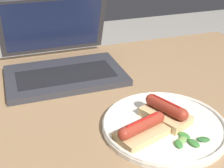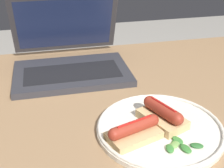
% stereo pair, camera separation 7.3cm
% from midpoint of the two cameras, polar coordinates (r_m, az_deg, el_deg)
% --- Properties ---
extents(desk, '(1.25, 0.77, 0.71)m').
position_cam_midpoint_polar(desk, '(0.82, -4.76, -9.07)').
color(desk, '#93704C').
rests_on(desk, ground_plane).
extents(laptop, '(0.33, 0.29, 0.21)m').
position_cam_midpoint_polar(laptop, '(0.93, -11.46, 4.24)').
color(laptop, '#2D2D33').
rests_on(laptop, desk).
extents(plate, '(0.27, 0.27, 0.02)m').
position_cam_midpoint_polar(plate, '(0.68, 6.50, -7.51)').
color(plate, silver).
rests_on(plate, desk).
extents(sausage_toast_left, '(0.10, 0.12, 0.05)m').
position_cam_midpoint_polar(sausage_toast_left, '(0.69, 6.81, -5.17)').
color(sausage_toast_left, tan).
rests_on(sausage_toast_left, plate).
extents(sausage_toast_middle, '(0.12, 0.09, 0.04)m').
position_cam_midpoint_polar(sausage_toast_middle, '(0.63, 2.11, -8.44)').
color(sausage_toast_middle, tan).
rests_on(sausage_toast_middle, plate).
extents(salad_pile, '(0.08, 0.06, 0.01)m').
position_cam_midpoint_polar(salad_pile, '(0.64, 10.55, -10.20)').
color(salad_pile, '#709E4C').
rests_on(salad_pile, plate).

